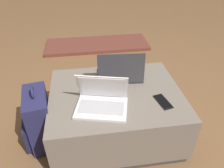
# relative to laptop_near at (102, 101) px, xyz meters

# --- Properties ---
(ground_plane) EXTENTS (14.00, 14.00, 0.00)m
(ground_plane) POSITION_rel_laptop_near_xyz_m (0.11, 0.13, -0.44)
(ground_plane) COLOR brown
(ottoman) EXTENTS (0.92, 0.74, 0.39)m
(ottoman) POSITION_rel_laptop_near_xyz_m (0.11, 0.13, -0.24)
(ottoman) COLOR #3D3832
(ottoman) RESTS_ON ground_plane
(laptop_near) EXTENTS (0.37, 0.30, 0.23)m
(laptop_near) POSITION_rel_laptop_near_xyz_m (0.00, 0.00, 0.00)
(laptop_near) COLOR silver
(laptop_near) RESTS_ON ottoman
(laptop_far) EXTENTS (0.35, 0.25, 0.24)m
(laptop_far) POSITION_rel_laptop_near_xyz_m (0.17, 0.30, 0.00)
(laptop_far) COLOR #333338
(laptop_far) RESTS_ON ottoman
(cell_phone) EXTENTS (0.10, 0.16, 0.01)m
(cell_phone) POSITION_rel_laptop_near_xyz_m (0.40, -0.02, -0.04)
(cell_phone) COLOR black
(cell_phone) RESTS_ON ottoman
(backpack) EXTENTS (0.24, 0.33, 0.50)m
(backpack) POSITION_rel_laptop_near_xyz_m (-0.45, 0.12, -0.23)
(backpack) COLOR #23234C
(backpack) RESTS_ON ground_plane
(fireplace_hearth) EXTENTS (1.40, 0.50, 0.04)m
(fireplace_hearth) POSITION_rel_laptop_near_xyz_m (0.11, 1.74, -0.41)
(fireplace_hearth) COLOR brown
(fireplace_hearth) RESTS_ON ground_plane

